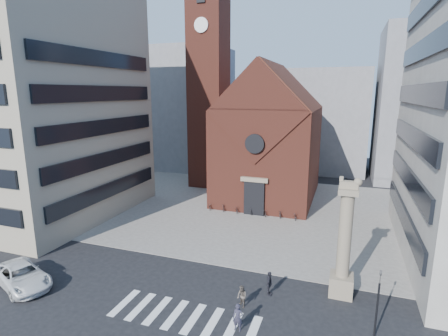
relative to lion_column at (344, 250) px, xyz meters
The scene contains 22 objects.
ground 11.01m from the lion_column, 163.32° to the right, with size 120.00×120.00×0.00m, color black.
piazza 19.18m from the lion_column, 122.03° to the left, with size 46.00×30.00×0.05m, color gray.
zebra_crossing 11.72m from the lion_column, 147.61° to the right, with size 10.20×3.20×0.01m, color white, non-canonical shape.
church 24.62m from the lion_column, 114.43° to the left, with size 12.00×16.65×18.00m.
campanile 34.29m from the lion_column, 128.68° to the left, with size 5.50×5.50×31.20m.
building_left 36.01m from the lion_column, 168.37° to the left, with size 18.00×20.00×26.00m, color gray.
bg_block_left 48.23m from the lion_column, 129.04° to the left, with size 16.00×14.00×22.00m, color gray.
bg_block_mid 42.55m from the lion_column, 95.45° to the left, with size 14.00×12.00×18.00m, color gray.
bg_block_right 41.69m from the lion_column, 72.91° to the left, with size 16.00×14.00×24.00m, color gray.
lion_column is the anchor object (origin of this frame).
traffic_light 4.62m from the lion_column, 63.54° to the right, with size 0.13×0.16×4.30m.
white_car 23.58m from the lion_column, 163.38° to the right, with size 2.67×5.79×1.61m, color silver.
pedestrian_0 8.82m from the lion_column, 133.52° to the right, with size 0.64×0.42×1.74m, color #292837.
pedestrian_1 7.78m from the lion_column, 148.96° to the right, with size 0.74×0.58×1.53m, color #534A42.
pedestrian_2 5.75m from the lion_column, 160.11° to the right, with size 1.04×0.43×1.77m, color #232229.
scooter_0 21.19m from the lion_column, 138.13° to the left, with size 0.54×1.56×0.82m, color #232225.
scooter_1 19.95m from the lion_column, 134.80° to the left, with size 0.43×1.51×0.91m, color #232225.
scooter_2 18.80m from the lion_column, 131.03° to the left, with size 0.54×1.56×0.82m, color #232225.
scooter_3 17.73m from the lion_column, 126.78° to the left, with size 0.43×1.51×0.91m, color #232225.
scooter_4 16.78m from the lion_column, 122.00° to the left, with size 0.54×1.56×0.82m, color #232225.
scooter_5 15.94m from the lion_column, 116.66° to the left, with size 0.43×1.51×0.91m, color #232225.
scooter_6 15.27m from the lion_column, 110.77° to the left, with size 0.54×1.56×0.82m, color #232225.
Camera 1 is at (9.60, -20.96, 14.22)m, focal length 28.00 mm.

